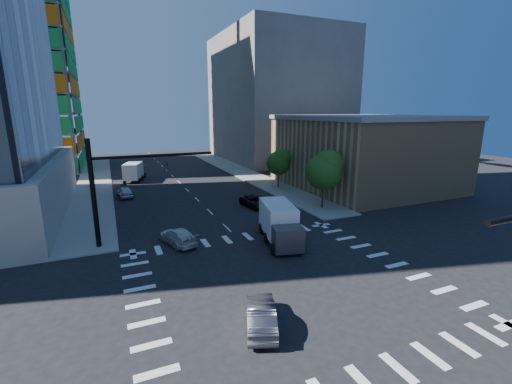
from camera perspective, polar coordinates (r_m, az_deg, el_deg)
ground at (r=23.89m, az=4.72°, el=-14.79°), size 160.00×160.00×0.00m
road_markings at (r=23.89m, az=4.72°, el=-14.78°), size 20.00×20.00×0.01m
sidewalk_ne at (r=63.69m, az=-2.30°, el=3.29°), size 5.00×60.00×0.15m
sidewalk_nw at (r=59.60m, az=-25.33°, el=1.29°), size 5.00×60.00×0.15m
commercial_building at (r=53.91m, az=17.47°, el=6.47°), size 20.50×22.50×10.60m
bg_building_ne at (r=82.36m, az=3.45°, el=15.31°), size 24.00×30.00×28.00m
signal_mast_nw at (r=30.54m, az=-22.84°, el=1.45°), size 10.20×0.40×9.00m
tree_south at (r=40.11m, az=11.46°, el=3.71°), size 4.16×4.16×6.82m
tree_north at (r=50.53m, az=3.93°, el=5.11°), size 3.54×3.52×5.78m
car_nb_far at (r=40.86m, az=-0.00°, el=-1.59°), size 3.05×5.24×1.37m
car_sb_near at (r=30.60m, az=-12.91°, el=-7.20°), size 3.14×5.00×1.35m
car_sb_mid at (r=48.80m, az=-21.00°, el=0.03°), size 2.08×4.37×1.44m
car_sb_cross at (r=19.31m, az=0.82°, el=-19.76°), size 2.95×4.57×1.42m
box_truck_near at (r=29.82m, az=4.11°, el=-5.84°), size 4.03×6.70×3.28m
box_truck_far at (r=59.88m, az=-19.55°, el=3.11°), size 4.08×6.26×3.04m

